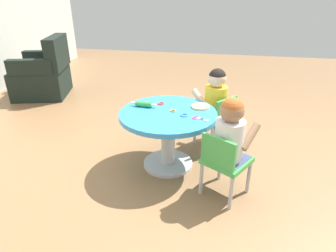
{
  "coord_description": "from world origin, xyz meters",
  "views": [
    {
      "loc": [
        -2.16,
        -0.43,
        1.45
      ],
      "look_at": [
        0.0,
        0.0,
        0.39
      ],
      "focal_mm": 30.71,
      "sensor_mm": 36.0,
      "label": 1
    }
  ],
  "objects_px": {
    "seated_child_left": "(230,132)",
    "armchair_dark": "(44,75)",
    "child_chair_left": "(224,161)",
    "craft_table": "(168,127)",
    "child_chair_right": "(217,118)",
    "rolling_pin": "(144,104)",
    "craft_scissors": "(199,118)",
    "seated_child_right": "(216,95)"
  },
  "relations": [
    {
      "from": "child_chair_left",
      "to": "seated_child_right",
      "type": "distance_m",
      "value": 0.83
    },
    {
      "from": "seated_child_right",
      "to": "armchair_dark",
      "type": "distance_m",
      "value": 2.74
    },
    {
      "from": "rolling_pin",
      "to": "child_chair_left",
      "type": "bearing_deg",
      "value": -119.57
    },
    {
      "from": "child_chair_left",
      "to": "seated_child_right",
      "type": "bearing_deg",
      "value": 8.53
    },
    {
      "from": "child_chair_right",
      "to": "craft_scissors",
      "type": "xyz_separation_m",
      "value": [
        -0.52,
        0.14,
        0.22
      ]
    },
    {
      "from": "seated_child_left",
      "to": "armchair_dark",
      "type": "height_order",
      "value": "armchair_dark"
    },
    {
      "from": "seated_child_right",
      "to": "seated_child_left",
      "type": "bearing_deg",
      "value": -169.58
    },
    {
      "from": "armchair_dark",
      "to": "rolling_pin",
      "type": "bearing_deg",
      "value": -126.72
    },
    {
      "from": "seated_child_left",
      "to": "armchair_dark",
      "type": "xyz_separation_m",
      "value": [
        1.8,
        2.66,
        -0.22
      ]
    },
    {
      "from": "rolling_pin",
      "to": "craft_scissors",
      "type": "distance_m",
      "value": 0.52
    },
    {
      "from": "child_chair_left",
      "to": "rolling_pin",
      "type": "relative_size",
      "value": 2.32
    },
    {
      "from": "rolling_pin",
      "to": "armchair_dark",
      "type": "bearing_deg",
      "value": 53.28
    },
    {
      "from": "child_chair_right",
      "to": "rolling_pin",
      "type": "xyz_separation_m",
      "value": [
        -0.36,
        0.63,
        0.24
      ]
    },
    {
      "from": "child_chair_left",
      "to": "craft_table",
      "type": "bearing_deg",
      "value": 55.77
    },
    {
      "from": "child_chair_left",
      "to": "craft_scissors",
      "type": "relative_size",
      "value": 3.77
    },
    {
      "from": "armchair_dark",
      "to": "craft_table",
      "type": "bearing_deg",
      "value": -125.04
    },
    {
      "from": "rolling_pin",
      "to": "seated_child_right",
      "type": "bearing_deg",
      "value": -57.28
    },
    {
      "from": "seated_child_right",
      "to": "child_chair_right",
      "type": "bearing_deg",
      "value": -129.31
    },
    {
      "from": "seated_child_left",
      "to": "rolling_pin",
      "type": "distance_m",
      "value": 0.83
    },
    {
      "from": "seated_child_left",
      "to": "child_chair_right",
      "type": "relative_size",
      "value": 0.95
    },
    {
      "from": "seated_child_right",
      "to": "rolling_pin",
      "type": "distance_m",
      "value": 0.71
    },
    {
      "from": "child_chair_left",
      "to": "seated_child_right",
      "type": "relative_size",
      "value": 1.05
    },
    {
      "from": "craft_table",
      "to": "child_chair_left",
      "type": "height_order",
      "value": "child_chair_left"
    },
    {
      "from": "child_chair_left",
      "to": "armchair_dark",
      "type": "xyz_separation_m",
      "value": [
        1.84,
        2.64,
        0.0
      ]
    },
    {
      "from": "seated_child_right",
      "to": "craft_scissors",
      "type": "bearing_deg",
      "value": 168.88
    },
    {
      "from": "craft_table",
      "to": "child_chair_right",
      "type": "bearing_deg",
      "value": -42.68
    },
    {
      "from": "child_chair_left",
      "to": "armchair_dark",
      "type": "relative_size",
      "value": 0.61
    },
    {
      "from": "child_chair_left",
      "to": "armchair_dark",
      "type": "height_order",
      "value": "armchair_dark"
    },
    {
      "from": "child_chair_left",
      "to": "rolling_pin",
      "type": "height_order",
      "value": "rolling_pin"
    },
    {
      "from": "rolling_pin",
      "to": "craft_table",
      "type": "bearing_deg",
      "value": -108.09
    },
    {
      "from": "rolling_pin",
      "to": "craft_scissors",
      "type": "relative_size",
      "value": 1.62
    },
    {
      "from": "craft_table",
      "to": "seated_child_right",
      "type": "distance_m",
      "value": 0.61
    },
    {
      "from": "seated_child_left",
      "to": "rolling_pin",
      "type": "xyz_separation_m",
      "value": [
        0.37,
        0.74,
        0.01
      ]
    },
    {
      "from": "seated_child_left",
      "to": "armchair_dark",
      "type": "distance_m",
      "value": 3.22
    },
    {
      "from": "child_chair_right",
      "to": "craft_table",
      "type": "bearing_deg",
      "value": 137.32
    },
    {
      "from": "seated_child_right",
      "to": "craft_scissors",
      "type": "height_order",
      "value": "seated_child_right"
    },
    {
      "from": "seated_child_left",
      "to": "child_chair_right",
      "type": "distance_m",
      "value": 0.77
    },
    {
      "from": "child_chair_right",
      "to": "rolling_pin",
      "type": "bearing_deg",
      "value": 119.72
    },
    {
      "from": "craft_table",
      "to": "craft_scissors",
      "type": "height_order",
      "value": "craft_scissors"
    },
    {
      "from": "armchair_dark",
      "to": "rolling_pin",
      "type": "distance_m",
      "value": 2.41
    },
    {
      "from": "seated_child_left",
      "to": "seated_child_right",
      "type": "height_order",
      "value": "same"
    },
    {
      "from": "child_chair_left",
      "to": "child_chair_right",
      "type": "xyz_separation_m",
      "value": [
        0.77,
        0.09,
        0.0
      ]
    }
  ]
}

